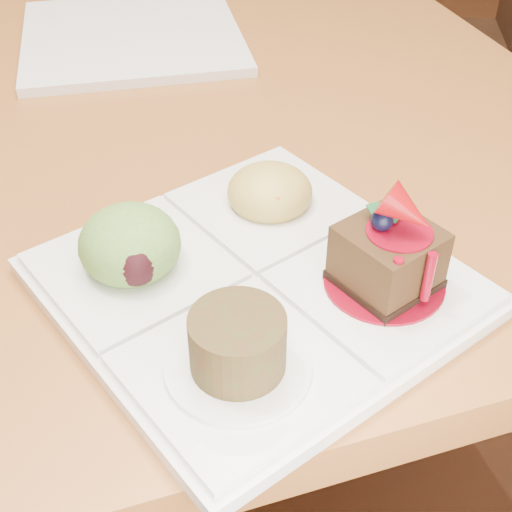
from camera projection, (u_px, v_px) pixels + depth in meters
name	position (u px, v px, depth m)	size (l,w,h in m)	color
ground	(123.00, 332.00, 1.56)	(6.00, 6.00, 0.00)	#553018
dining_table	(72.00, 27.00, 1.12)	(1.00, 1.80, 0.75)	#955326
chair_right	(477.00, 22.00, 1.41)	(0.59, 0.59, 1.02)	black
sampler_plate	(250.00, 268.00, 0.53)	(0.35, 0.35, 0.11)	silver
second_plate	(132.00, 37.00, 0.91)	(0.27, 0.27, 0.01)	silver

